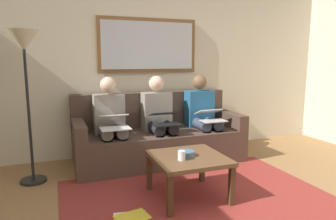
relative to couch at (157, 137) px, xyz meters
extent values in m
cube|color=beige|center=(0.00, -0.48, 0.99)|extent=(6.00, 0.12, 2.60)
cube|color=maroon|center=(0.00, 1.27, -0.31)|extent=(2.60, 1.80, 0.01)
cube|color=#4C382D|center=(0.00, 0.07, -0.10)|extent=(2.20, 0.90, 0.42)
cube|color=#4C382D|center=(0.00, -0.28, 0.35)|extent=(2.20, 0.20, 0.48)
cube|color=#4C382D|center=(-1.03, 0.07, 0.21)|extent=(0.14, 0.90, 0.20)
cube|color=#4C382D|center=(1.03, 0.07, 0.21)|extent=(0.14, 0.90, 0.20)
cube|color=brown|center=(0.00, -0.39, 1.24)|extent=(1.43, 0.04, 0.76)
cube|color=#B2B7BC|center=(0.00, -0.37, 1.24)|extent=(1.33, 0.01, 0.66)
cube|color=brown|center=(0.08, 1.22, 0.09)|extent=(0.69, 0.69, 0.04)
cube|color=#4C331E|center=(-0.22, 1.52, -0.12)|extent=(0.05, 0.05, 0.38)
cube|color=#4C331E|center=(0.39, 1.52, -0.12)|extent=(0.05, 0.05, 0.38)
cube|color=#4C331E|center=(-0.22, 0.91, -0.12)|extent=(0.05, 0.05, 0.38)
cube|color=#4C331E|center=(0.39, 0.91, -0.12)|extent=(0.05, 0.05, 0.38)
cylinder|color=silver|center=(0.19, 1.30, 0.15)|extent=(0.07, 0.07, 0.09)
cylinder|color=slate|center=(0.10, 1.20, 0.13)|extent=(0.17, 0.17, 0.05)
cube|color=#235B84|center=(-0.64, -0.03, 0.36)|extent=(0.38, 0.22, 0.50)
sphere|color=brown|center=(-0.64, -0.03, 0.73)|extent=(0.20, 0.20, 0.20)
cylinder|color=#384256|center=(-0.73, 0.18, 0.18)|extent=(0.14, 0.42, 0.14)
cylinder|color=#384256|center=(-0.55, 0.18, 0.18)|extent=(0.14, 0.42, 0.14)
cylinder|color=#384256|center=(-0.73, 0.39, -0.10)|extent=(0.11, 0.11, 0.42)
cylinder|color=#384256|center=(-0.55, 0.39, -0.10)|extent=(0.11, 0.11, 0.42)
cube|color=silver|center=(-0.64, 0.39, 0.25)|extent=(0.32, 0.20, 0.01)
cube|color=silver|center=(-0.64, 0.25, 0.36)|extent=(0.32, 0.20, 0.09)
cube|color=#A5C6EA|center=(-0.64, 0.25, 0.36)|extent=(0.29, 0.17, 0.07)
cube|color=gray|center=(0.00, -0.03, 0.36)|extent=(0.38, 0.22, 0.50)
sphere|color=beige|center=(0.00, -0.03, 0.73)|extent=(0.20, 0.20, 0.20)
cylinder|color=#232328|center=(-0.09, 0.18, 0.18)|extent=(0.14, 0.42, 0.14)
cylinder|color=#232328|center=(0.09, 0.18, 0.18)|extent=(0.14, 0.42, 0.14)
cylinder|color=#232328|center=(-0.09, 0.39, -0.10)|extent=(0.11, 0.11, 0.42)
cylinder|color=#232328|center=(0.09, 0.39, -0.10)|extent=(0.11, 0.11, 0.42)
cube|color=black|center=(0.00, 0.39, 0.25)|extent=(0.34, 0.22, 0.01)
cube|color=black|center=(0.00, 0.25, 0.37)|extent=(0.34, 0.21, 0.07)
cube|color=#A5C6EA|center=(0.00, 0.25, 0.37)|extent=(0.30, 0.18, 0.05)
cube|color=gray|center=(0.64, -0.03, 0.36)|extent=(0.38, 0.22, 0.50)
sphere|color=beige|center=(0.64, -0.03, 0.73)|extent=(0.20, 0.20, 0.20)
cylinder|color=gray|center=(0.55, 0.18, 0.18)|extent=(0.14, 0.42, 0.14)
cylinder|color=gray|center=(0.73, 0.18, 0.18)|extent=(0.14, 0.42, 0.14)
cylinder|color=gray|center=(0.55, 0.39, -0.10)|extent=(0.11, 0.11, 0.42)
cylinder|color=gray|center=(0.73, 0.39, -0.10)|extent=(0.11, 0.11, 0.42)
cube|color=white|center=(0.64, 0.39, 0.25)|extent=(0.34, 0.24, 0.01)
cube|color=white|center=(0.64, 0.24, 0.37)|extent=(0.34, 0.23, 0.07)
cube|color=#A5C6EA|center=(0.64, 0.24, 0.38)|extent=(0.31, 0.20, 0.06)
cube|color=red|center=(0.73, 1.47, -0.30)|extent=(0.32, 0.26, 0.01)
cube|color=white|center=(0.73, 1.46, -0.29)|extent=(0.31, 0.24, 0.01)
cube|color=yellow|center=(0.71, 1.47, -0.28)|extent=(0.31, 0.25, 0.01)
cylinder|color=black|center=(1.55, 0.27, -0.30)|extent=(0.28, 0.28, 0.03)
cylinder|color=black|center=(1.55, 0.27, 0.44)|extent=(0.03, 0.03, 1.50)
cone|color=beige|center=(1.55, 0.27, 1.24)|extent=(0.32, 0.32, 0.22)
camera|label=1|loc=(1.27, 3.84, 1.04)|focal=32.73mm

